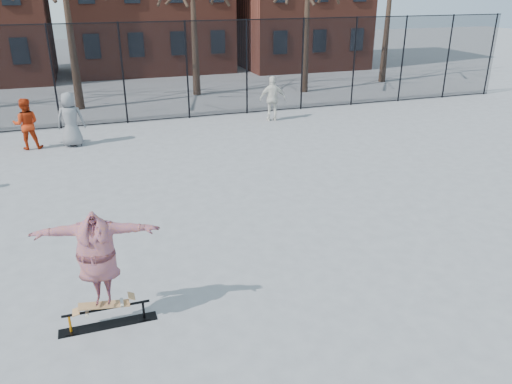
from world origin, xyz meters
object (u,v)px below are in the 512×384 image
object	(u,v)px
skate_rail	(108,318)
skater	(98,259)
bystander_white	(273,99)
skateboard	(104,305)
bystander_grey	(70,119)
bystander_red	(26,124)

from	to	relation	value
skate_rail	skater	distance (m)	1.14
skater	bystander_white	distance (m)	14.08
bystander_white	skate_rail	bearing A→B (deg)	69.87
skateboard	skater	bearing A→B (deg)	-90.00
skater	bystander_grey	size ratio (longest dim) A/B	1.05
skater	bystander_white	world-z (taller)	skater
bystander_grey	bystander_white	distance (m)	8.02
skateboard	skater	distance (m)	0.87
skater	skate_rail	bearing A→B (deg)	11.43
bystander_grey	bystander_white	bearing A→B (deg)	-163.43
skateboard	bystander_red	distance (m)	11.20
skateboard	bystander_white	xyz separation A→B (m)	(7.44, 11.95, 0.52)
skateboard	bystander_grey	bearing A→B (deg)	92.68
skate_rail	bystander_grey	world-z (taller)	bystander_grey
skateboard	bystander_white	distance (m)	14.09
skateboard	bystander_grey	size ratio (longest dim) A/B	0.46
skateboard	skater	xyz separation A→B (m)	(0.00, -0.00, 0.87)
bystander_grey	bystander_red	distance (m)	1.46
skate_rail	bystander_white	xyz separation A→B (m)	(7.41, 11.95, 0.78)
skateboard	bystander_white	size ratio (longest dim) A/B	0.48
skater	bystander_red	xyz separation A→B (m)	(-1.96, 11.02, -0.39)
skate_rail	skater	xyz separation A→B (m)	(-0.03, -0.00, 1.14)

